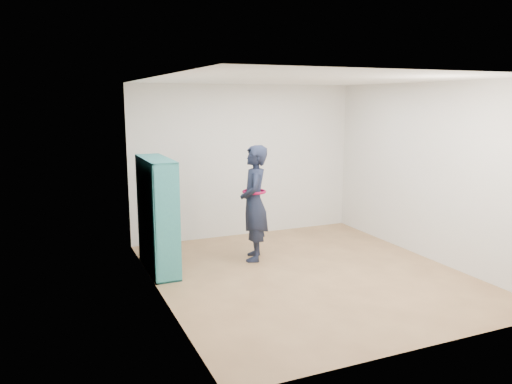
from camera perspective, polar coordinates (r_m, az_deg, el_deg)
name	(u,v)px	position (r m, az deg, el deg)	size (l,w,h in m)	color
floor	(307,274)	(6.94, 5.90, -9.30)	(4.50, 4.50, 0.00)	brown
ceiling	(311,79)	(6.54, 6.34, 12.68)	(4.50, 4.50, 0.00)	white
wall_left	(159,191)	(5.91, -11.06, 0.11)	(0.02, 4.50, 2.60)	silver
wall_right	(428,172)	(7.78, 19.07, 2.22)	(0.02, 4.50, 2.60)	silver
wall_back	(245,161)	(8.63, -1.23, 3.56)	(4.00, 0.02, 2.60)	silver
wall_front	(431,216)	(4.82, 19.32, -2.65)	(4.00, 0.02, 2.60)	silver
bookshelf	(156,217)	(6.99, -11.38, -2.76)	(0.34, 1.18, 1.57)	teal
person	(254,203)	(7.31, -0.21, -1.28)	(0.61, 0.73, 1.70)	black
smartphone	(245,194)	(7.38, -1.32, -0.28)	(0.05, 0.11, 0.14)	silver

